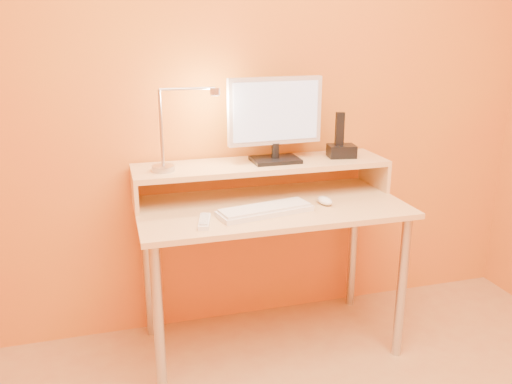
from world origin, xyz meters
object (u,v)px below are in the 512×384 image
object	(u,v)px
mouse	(325,201)
remote_control	(204,222)
monitor_panel	(275,111)
keyboard	(265,211)
phone_dock	(341,151)
lamp_base	(163,168)

from	to	relation	value
mouse	remote_control	bearing A→B (deg)	-175.12
monitor_panel	keyboard	bearing A→B (deg)	-119.04
keyboard	mouse	distance (m)	0.30
phone_dock	remote_control	size ratio (longest dim) A/B	0.81
keyboard	remote_control	bearing A→B (deg)	179.86
phone_dock	keyboard	xyz separation A→B (m)	(-0.47, -0.26, -0.18)
lamp_base	phone_dock	size ratio (longest dim) A/B	0.77
monitor_panel	remote_control	bearing A→B (deg)	-144.92
phone_dock	lamp_base	bearing A→B (deg)	-168.85
keyboard	remote_control	size ratio (longest dim) A/B	2.58
mouse	keyboard	bearing A→B (deg)	-176.03
mouse	remote_control	distance (m)	0.58
monitor_panel	mouse	world-z (taller)	monitor_panel
monitor_panel	keyboard	size ratio (longest dim) A/B	1.09
phone_dock	keyboard	size ratio (longest dim) A/B	0.31
monitor_panel	remote_control	xyz separation A→B (m)	(-0.40, -0.32, -0.39)
monitor_panel	phone_dock	distance (m)	0.40
phone_dock	mouse	world-z (taller)	phone_dock
lamp_base	keyboard	world-z (taller)	lamp_base
keyboard	mouse	bearing A→B (deg)	-2.03
phone_dock	keyboard	distance (m)	0.56
lamp_base	keyboard	xyz separation A→B (m)	(0.40, -0.23, -0.16)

